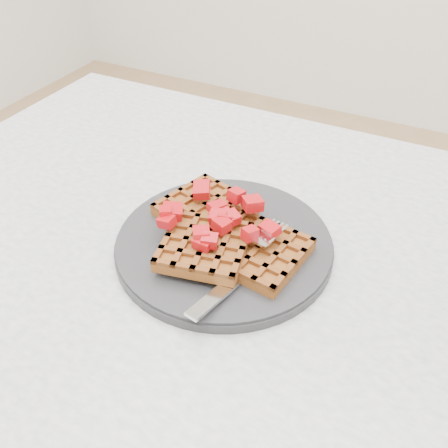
% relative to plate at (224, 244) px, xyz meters
% --- Properties ---
extents(table, '(1.20, 0.80, 0.75)m').
position_rel_plate_xyz_m(table, '(0.09, -0.02, -0.12)').
color(table, silver).
rests_on(table, ground).
extents(plate, '(0.27, 0.27, 0.02)m').
position_rel_plate_xyz_m(plate, '(0.00, 0.00, 0.00)').
color(plate, '#242427').
rests_on(plate, table).
extents(waffles, '(0.21, 0.19, 0.03)m').
position_rel_plate_xyz_m(waffles, '(0.00, -0.00, 0.02)').
color(waffles, brown).
rests_on(waffles, plate).
extents(strawberry_pile, '(0.15, 0.15, 0.02)m').
position_rel_plate_xyz_m(strawberry_pile, '(0.00, 0.00, 0.05)').
color(strawberry_pile, '#940008').
rests_on(strawberry_pile, waffles).
extents(fork, '(0.06, 0.18, 0.02)m').
position_rel_plate_xyz_m(fork, '(0.05, -0.04, 0.02)').
color(fork, silver).
rests_on(fork, plate).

